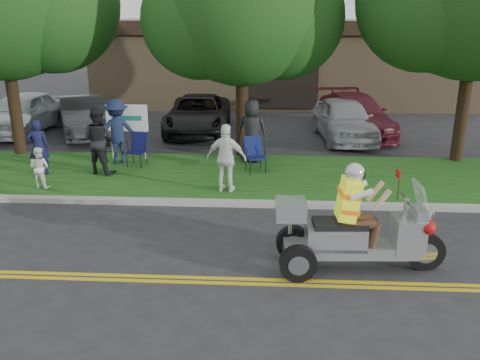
# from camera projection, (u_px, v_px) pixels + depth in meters

# --- Properties ---
(ground) EXTENTS (120.00, 120.00, 0.00)m
(ground) POSITION_uv_depth(u_px,v_px,m) (192.00, 266.00, 9.13)
(ground) COLOR #28282B
(ground) RESTS_ON ground
(centerline_near) EXTENTS (60.00, 0.10, 0.01)m
(centerline_near) POSITION_uv_depth(u_px,v_px,m) (187.00, 282.00, 8.58)
(centerline_near) COLOR gold
(centerline_near) RESTS_ON ground
(centerline_far) EXTENTS (60.00, 0.10, 0.01)m
(centerline_far) POSITION_uv_depth(u_px,v_px,m) (188.00, 277.00, 8.73)
(centerline_far) COLOR gold
(centerline_far) RESTS_ON ground
(curb) EXTENTS (60.00, 0.25, 0.12)m
(curb) POSITION_uv_depth(u_px,v_px,m) (211.00, 203.00, 12.00)
(curb) COLOR #A8A89E
(curb) RESTS_ON ground
(grass_verge) EXTENTS (60.00, 4.00, 0.10)m
(grass_verge) POSITION_uv_depth(u_px,v_px,m) (220.00, 175.00, 14.04)
(grass_verge) COLOR #184B14
(grass_verge) RESTS_ON ground
(commercial_building) EXTENTS (18.00, 8.20, 4.00)m
(commercial_building) POSITION_uv_depth(u_px,v_px,m) (283.00, 60.00, 26.38)
(commercial_building) COLOR #9E7F5B
(commercial_building) RESTS_ON ground
(tree_mid) EXTENTS (5.88, 4.80, 7.05)m
(tree_mid) POSITION_uv_depth(u_px,v_px,m) (244.00, 9.00, 14.56)
(tree_mid) COLOR #332114
(tree_mid) RESTS_ON ground
(business_sign) EXTENTS (1.25, 0.06, 1.75)m
(business_sign) POSITION_uv_depth(u_px,v_px,m) (127.00, 121.00, 15.15)
(business_sign) COLOR silver
(business_sign) RESTS_ON ground
(trike_scooter) EXTENTS (3.01, 1.03, 1.97)m
(trike_scooter) POSITION_uv_depth(u_px,v_px,m) (352.00, 234.00, 8.82)
(trike_scooter) COLOR black
(trike_scooter) RESTS_ON ground
(lawn_chair_a) EXTENTS (0.59, 0.61, 0.95)m
(lawn_chair_a) POSITION_uv_depth(u_px,v_px,m) (138.00, 147.00, 14.70)
(lawn_chair_a) COLOR black
(lawn_chair_a) RESTS_ON grass_verge
(lawn_chair_b) EXTENTS (0.67, 0.68, 0.98)m
(lawn_chair_b) POSITION_uv_depth(u_px,v_px,m) (254.00, 152.00, 14.11)
(lawn_chair_b) COLOR black
(lawn_chair_b) RESTS_ON grass_verge
(spectator_adult_left) EXTENTS (0.64, 0.51, 1.52)m
(spectator_adult_left) POSITION_uv_depth(u_px,v_px,m) (38.00, 147.00, 13.74)
(spectator_adult_left) COLOR #15153A
(spectator_adult_left) RESTS_ON grass_verge
(spectator_adult_mid) EXTENTS (1.07, 0.95, 1.85)m
(spectator_adult_mid) POSITION_uv_depth(u_px,v_px,m) (99.00, 140.00, 13.81)
(spectator_adult_mid) COLOR black
(spectator_adult_mid) RESTS_ON grass_verge
(spectator_adult_right) EXTENTS (1.05, 0.57, 1.69)m
(spectator_adult_right) POSITION_uv_depth(u_px,v_px,m) (227.00, 158.00, 12.40)
(spectator_adult_right) COLOR white
(spectator_adult_right) RESTS_ON grass_verge
(spectator_chair_a) EXTENTS (1.37, 1.03, 1.89)m
(spectator_chair_a) POSITION_uv_depth(u_px,v_px,m) (117.00, 131.00, 14.78)
(spectator_chair_a) COLOR #182344
(spectator_chair_a) RESTS_ON grass_verge
(spectator_chair_b) EXTENTS (0.97, 0.69, 1.86)m
(spectator_chair_b) POSITION_uv_depth(u_px,v_px,m) (252.00, 131.00, 14.88)
(spectator_chair_b) COLOR black
(spectator_chair_b) RESTS_ON grass_verge
(child_right) EXTENTS (0.58, 0.49, 1.05)m
(child_right) POSITION_uv_depth(u_px,v_px,m) (39.00, 167.00, 12.77)
(child_right) COLOR white
(child_right) RESTS_ON grass_verge
(parked_car_far_left) EXTENTS (2.13, 4.57, 1.51)m
(parked_car_far_left) POSITION_uv_depth(u_px,v_px,m) (22.00, 113.00, 19.08)
(parked_car_far_left) COLOR silver
(parked_car_far_left) RESTS_ON ground
(parked_car_left) EXTENTS (3.14, 4.51, 1.41)m
(parked_car_left) POSITION_uv_depth(u_px,v_px,m) (83.00, 117.00, 18.60)
(parked_car_left) COLOR #313234
(parked_car_left) RESTS_ON ground
(parked_car_mid) EXTENTS (2.48, 5.03, 1.37)m
(parked_car_mid) POSITION_uv_depth(u_px,v_px,m) (198.00, 114.00, 19.15)
(parked_car_mid) COLOR black
(parked_car_mid) RESTS_ON ground
(parked_car_right) EXTENTS (2.79, 5.27, 1.45)m
(parked_car_right) POSITION_uv_depth(u_px,v_px,m) (354.00, 115.00, 18.86)
(parked_car_right) COLOR #53131E
(parked_car_right) RESTS_ON ground
(parked_car_far_right) EXTENTS (2.15, 4.47, 1.47)m
(parked_car_far_right) POSITION_uv_depth(u_px,v_px,m) (344.00, 119.00, 18.02)
(parked_car_far_right) COLOR #A3A5AA
(parked_car_far_right) RESTS_ON ground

